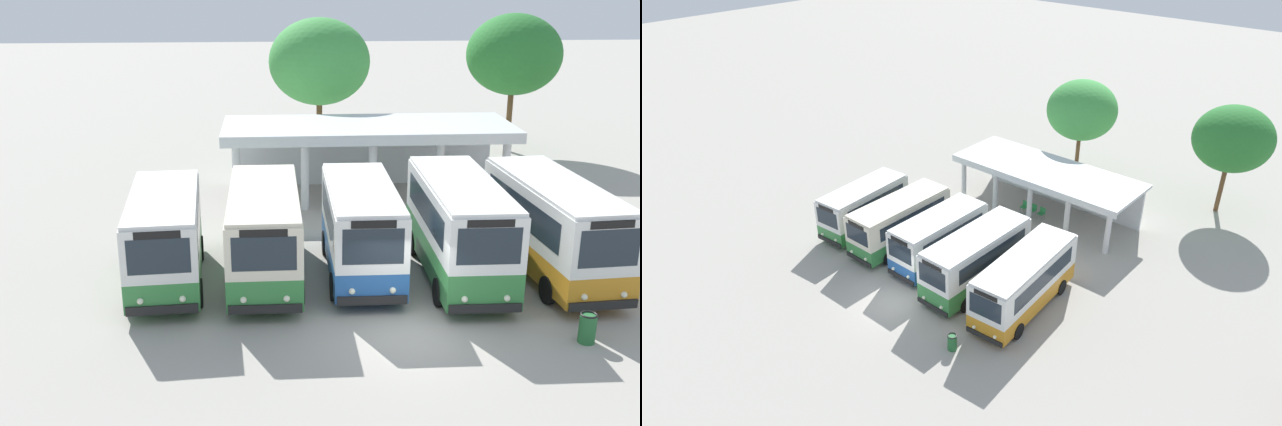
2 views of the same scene
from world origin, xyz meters
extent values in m
plane|color=#A39E93|center=(0.00, 0.00, 0.00)|extent=(180.00, 180.00, 0.00)
cylinder|color=black|center=(-6.23, 2.48, 0.45)|extent=(0.29, 0.91, 0.90)
cylinder|color=black|center=(-8.37, 2.31, 0.45)|extent=(0.29, 0.91, 0.90)
cylinder|color=black|center=(-6.54, 6.46, 0.45)|extent=(0.29, 0.91, 0.90)
cylinder|color=black|center=(-8.68, 6.29, 0.45)|extent=(0.29, 0.91, 0.90)
cube|color=#337F3D|center=(-7.45, 4.38, 0.85)|extent=(2.74, 6.60, 0.93)
cube|color=silver|center=(-7.45, 4.38, 2.15)|extent=(2.74, 6.60, 1.67)
cube|color=silver|center=(-7.45, 4.38, 3.05)|extent=(2.65, 6.40, 0.12)
cube|color=black|center=(-7.20, 1.14, 0.52)|extent=(2.13, 0.26, 0.28)
cube|color=#1E2833|center=(-7.20, 1.19, 2.20)|extent=(1.84, 0.19, 1.09)
cube|color=black|center=(-7.20, 1.19, 2.87)|extent=(1.35, 0.15, 0.24)
cube|color=#1E2833|center=(-6.35, 4.57, 2.20)|extent=(0.44, 5.14, 0.92)
cube|color=#1E2833|center=(-8.57, 4.40, 2.20)|extent=(0.44, 5.14, 0.92)
sphere|color=#EAEACC|center=(-6.59, 1.20, 0.83)|extent=(0.20, 0.20, 0.20)
sphere|color=#EAEACC|center=(-7.82, 1.11, 0.83)|extent=(0.20, 0.20, 0.20)
cylinder|color=black|center=(-3.03, 2.38, 0.45)|extent=(0.23, 0.90, 0.90)
cylinder|color=black|center=(-5.26, 2.36, 0.45)|extent=(0.23, 0.90, 0.90)
cylinder|color=black|center=(-3.06, 6.75, 0.45)|extent=(0.23, 0.90, 0.90)
cylinder|color=black|center=(-5.29, 6.74, 0.45)|extent=(0.23, 0.90, 0.90)
cube|color=#337F3D|center=(-4.16, 4.56, 0.89)|extent=(2.37, 7.07, 1.02)
cube|color=beige|center=(-4.16, 4.56, 2.21)|extent=(2.37, 7.07, 1.62)
cube|color=beige|center=(-4.16, 4.56, 3.08)|extent=(2.30, 6.86, 0.12)
cube|color=black|center=(-4.14, 1.00, 0.52)|extent=(2.21, 0.11, 0.28)
cube|color=#1E2833|center=(-4.14, 1.04, 2.26)|extent=(1.91, 0.06, 1.06)
cube|color=black|center=(-4.14, 1.04, 2.90)|extent=(1.40, 0.06, 0.24)
cube|color=#1E2833|center=(-3.01, 4.66, 2.26)|extent=(0.07, 5.65, 0.89)
cube|color=#1E2833|center=(-5.31, 4.65, 2.26)|extent=(0.07, 5.65, 0.89)
sphere|color=#EAEACC|center=(-3.50, 1.01, 0.83)|extent=(0.20, 0.20, 0.20)
sphere|color=#EAEACC|center=(-4.78, 1.00, 0.83)|extent=(0.20, 0.20, 0.20)
cylinder|color=black|center=(0.21, 2.67, 0.45)|extent=(0.22, 0.90, 0.90)
cylinder|color=black|center=(-1.97, 2.68, 0.45)|extent=(0.22, 0.90, 0.90)
cylinder|color=black|center=(0.23, 6.72, 0.45)|extent=(0.22, 0.90, 0.90)
cylinder|color=black|center=(-1.95, 6.73, 0.45)|extent=(0.22, 0.90, 0.90)
cube|color=#23569E|center=(-0.87, 4.70, 0.86)|extent=(2.30, 6.54, 0.96)
cube|color=white|center=(-0.87, 4.70, 2.21)|extent=(2.30, 6.54, 1.73)
cube|color=white|center=(-0.87, 4.70, 3.13)|extent=(2.23, 6.34, 0.12)
cube|color=black|center=(-0.88, 1.41, 0.52)|extent=(2.16, 0.11, 0.28)
cube|color=#1E2833|center=(-0.88, 1.45, 2.26)|extent=(1.86, 0.06, 1.13)
cube|color=black|center=(-0.88, 1.45, 2.95)|extent=(1.36, 0.06, 0.24)
cube|color=#1E2833|center=(0.26, 4.80, 2.26)|extent=(0.06, 5.22, 0.95)
cube|color=#1E2833|center=(-2.00, 4.81, 2.26)|extent=(0.06, 5.22, 0.95)
sphere|color=#EAEACC|center=(-0.26, 1.41, 0.83)|extent=(0.20, 0.20, 0.20)
sphere|color=#EAEACC|center=(-1.51, 1.42, 0.83)|extent=(0.20, 0.20, 0.20)
cylinder|color=black|center=(3.53, 2.03, 0.45)|extent=(0.22, 0.90, 0.90)
cylinder|color=black|center=(1.30, 2.04, 0.45)|extent=(0.22, 0.90, 0.90)
cylinder|color=black|center=(3.55, 6.53, 0.45)|extent=(0.22, 0.90, 0.90)
cylinder|color=black|center=(1.32, 6.54, 0.45)|extent=(0.22, 0.90, 0.90)
cube|color=#337F3D|center=(2.42, 4.28, 0.97)|extent=(2.36, 7.27, 1.18)
cube|color=white|center=(2.42, 4.28, 2.43)|extent=(2.36, 7.27, 1.75)
cube|color=white|center=(2.42, 4.28, 3.37)|extent=(2.29, 7.05, 0.12)
cube|color=black|center=(2.41, 0.62, 0.52)|extent=(2.21, 0.11, 0.28)
cube|color=#1E2833|center=(2.41, 0.67, 2.48)|extent=(1.91, 0.06, 1.13)
cube|color=black|center=(2.41, 0.67, 3.19)|extent=(1.40, 0.06, 0.24)
cube|color=#1E2833|center=(3.58, 4.38, 2.48)|extent=(0.07, 5.81, 0.96)
cube|color=#1E2833|center=(1.27, 4.39, 2.48)|extent=(0.07, 5.81, 0.96)
sphere|color=#EAEACC|center=(3.05, 0.63, 0.83)|extent=(0.20, 0.20, 0.20)
sphere|color=#EAEACC|center=(1.77, 0.64, 0.83)|extent=(0.20, 0.20, 0.20)
cylinder|color=black|center=(6.99, 2.15, 0.45)|extent=(0.29, 0.91, 0.90)
cylinder|color=black|center=(4.80, 1.98, 0.45)|extent=(0.29, 0.91, 0.90)
cylinder|color=black|center=(6.63, 6.80, 0.45)|extent=(0.29, 0.91, 0.90)
cylinder|color=black|center=(4.44, 6.63, 0.45)|extent=(0.29, 0.91, 0.90)
cube|color=orange|center=(5.71, 4.39, 0.88)|extent=(2.87, 7.68, 1.00)
cube|color=silver|center=(5.71, 4.39, 2.29)|extent=(2.87, 7.68, 1.81)
cube|color=silver|center=(5.71, 4.39, 3.25)|extent=(2.78, 7.45, 0.12)
cube|color=black|center=(6.00, 0.61, 0.52)|extent=(2.19, 0.27, 0.28)
cube|color=#1E2833|center=(6.00, 0.65, 2.34)|extent=(1.88, 0.19, 1.18)
cube|color=black|center=(6.00, 0.65, 3.07)|extent=(1.38, 0.16, 0.24)
cube|color=#1E2833|center=(6.84, 4.57, 2.34)|extent=(0.50, 6.00, 1.00)
cube|color=#1E2833|center=(4.57, 4.40, 2.34)|extent=(0.50, 6.00, 1.00)
sphere|color=#EAEACC|center=(6.63, 0.66, 0.83)|extent=(0.20, 0.20, 0.20)
sphere|color=#EAEACC|center=(5.37, 0.57, 0.83)|extent=(0.20, 0.20, 0.20)
cylinder|color=silver|center=(-5.42, 12.26, 1.60)|extent=(0.36, 0.36, 3.20)
cylinder|color=silver|center=(-2.45, 12.26, 1.60)|extent=(0.36, 0.36, 3.20)
cylinder|color=silver|center=(0.52, 12.26, 1.60)|extent=(0.36, 0.36, 3.20)
cylinder|color=silver|center=(3.48, 12.26, 1.60)|extent=(0.36, 0.36, 3.20)
cylinder|color=silver|center=(6.45, 12.26, 1.60)|extent=(0.36, 0.36, 3.20)
cube|color=silver|center=(0.52, 16.26, 1.60)|extent=(12.67, 0.20, 3.20)
cube|color=silver|center=(0.52, 14.16, 3.30)|extent=(13.17, 4.89, 0.20)
cube|color=silver|center=(0.52, 11.76, 3.06)|extent=(13.17, 0.10, 0.28)
cylinder|color=slate|center=(-0.37, 12.97, 0.22)|extent=(0.03, 0.03, 0.44)
cylinder|color=slate|center=(-0.72, 12.99, 0.22)|extent=(0.03, 0.03, 0.44)
cylinder|color=slate|center=(-0.36, 13.33, 0.22)|extent=(0.03, 0.03, 0.44)
cylinder|color=slate|center=(-0.71, 13.34, 0.22)|extent=(0.03, 0.03, 0.44)
cube|color=#2D8C47|center=(-0.54, 13.16, 0.46)|extent=(0.46, 0.46, 0.04)
cube|color=#2D8C47|center=(-0.53, 13.36, 0.66)|extent=(0.44, 0.06, 0.40)
cylinder|color=slate|center=(0.36, 12.99, 0.22)|extent=(0.03, 0.03, 0.44)
cylinder|color=slate|center=(0.01, 13.01, 0.22)|extent=(0.03, 0.03, 0.44)
cylinder|color=slate|center=(0.38, 13.35, 0.22)|extent=(0.03, 0.03, 0.44)
cylinder|color=slate|center=(0.02, 13.36, 0.22)|extent=(0.03, 0.03, 0.44)
cube|color=#2D8C47|center=(0.19, 13.18, 0.46)|extent=(0.46, 0.46, 0.04)
cube|color=#2D8C47|center=(0.20, 13.38, 0.66)|extent=(0.44, 0.06, 0.40)
cylinder|color=slate|center=(1.10, 12.97, 0.22)|extent=(0.03, 0.03, 0.44)
cylinder|color=slate|center=(0.74, 12.98, 0.22)|extent=(0.03, 0.03, 0.44)
cylinder|color=slate|center=(1.11, 13.32, 0.22)|extent=(0.03, 0.03, 0.44)
cylinder|color=slate|center=(0.76, 13.33, 0.22)|extent=(0.03, 0.03, 0.44)
cube|color=#2D8C47|center=(0.93, 13.15, 0.46)|extent=(0.46, 0.46, 0.04)
cube|color=#2D8C47|center=(0.93, 13.35, 0.66)|extent=(0.44, 0.06, 0.40)
cylinder|color=brown|center=(-1.24, 21.39, 1.66)|extent=(0.32, 0.32, 3.31)
ellipsoid|color=green|center=(-1.24, 21.39, 5.35)|extent=(5.45, 5.45, 4.63)
cylinder|color=brown|center=(9.73, 22.51, 1.77)|extent=(0.32, 0.32, 3.55)
ellipsoid|color=#28722D|center=(9.73, 22.51, 5.53)|extent=(5.30, 5.30, 4.50)
cylinder|color=#266633|center=(5.00, -0.68, 0.42)|extent=(0.48, 0.48, 0.85)
torus|color=black|center=(5.00, -0.68, 0.87)|extent=(0.49, 0.49, 0.06)
camera|label=1|loc=(-3.82, -19.48, 10.23)|focal=42.36mm
camera|label=2|loc=(19.73, -16.87, 20.12)|focal=32.29mm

